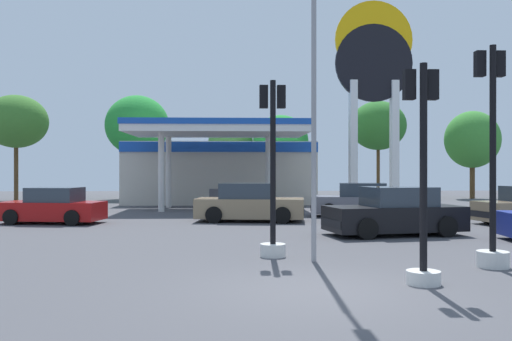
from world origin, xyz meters
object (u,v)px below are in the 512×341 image
at_px(traffic_signal_2, 492,188).
at_px(tree_3, 281,142).
at_px(car_4, 395,213).
at_px(corner_streetlamp, 315,60).
at_px(car_2, 359,201).
at_px(station_pole_sign, 374,77).
at_px(traffic_signal_1, 273,186).
at_px(car_3, 52,207).
at_px(tree_5, 472,140).
at_px(car_1, 249,204).
at_px(tree_1, 137,126).
at_px(tree_4, 378,126).
at_px(traffic_signal_0, 422,190).
at_px(tree_2, 231,144).
at_px(tree_0, 16,122).

xyz_separation_m(traffic_signal_2, tree_3, (-2.23, 28.38, 2.44)).
distance_m(car_4, corner_streetlamp, 7.40).
relative_size(traffic_signal_2, tree_3, 0.80).
bearing_deg(car_2, station_pole_sign, 68.74).
xyz_separation_m(traffic_signal_1, traffic_signal_2, (4.74, -1.69, 0.01)).
distance_m(car_3, traffic_signal_1, 12.00).
bearing_deg(station_pole_sign, tree_5, 44.90).
bearing_deg(tree_5, car_2, -128.46).
xyz_separation_m(car_3, car_4, (12.56, -4.41, 0.07)).
distance_m(station_pole_sign, car_3, 18.08).
distance_m(car_4, tree_3, 22.78).
bearing_deg(car_1, tree_3, 80.85).
bearing_deg(corner_streetlamp, tree_3, 86.69).
distance_m(traffic_signal_2, tree_3, 28.57).
distance_m(traffic_signal_1, tree_1, 28.63).
distance_m(car_1, car_2, 5.49).
height_order(traffic_signal_1, tree_4, tree_4).
xyz_separation_m(car_1, corner_streetlamp, (1.22, -10.15, 3.98)).
distance_m(traffic_signal_1, tree_3, 26.93).
bearing_deg(traffic_signal_1, car_2, 67.02).
bearing_deg(tree_1, station_pole_sign, -36.25).
relative_size(tree_3, tree_4, 0.86).
distance_m(car_2, tree_3, 15.99).
xyz_separation_m(traffic_signal_0, traffic_signal_2, (2.15, 1.69, -0.01)).
height_order(tree_2, tree_3, tree_3).
relative_size(car_4, tree_4, 0.66).
distance_m(car_4, tree_1, 26.52).
bearing_deg(traffic_signal_2, traffic_signal_0, -141.82).
height_order(tree_1, tree_4, tree_1).
distance_m(traffic_signal_0, tree_5, 32.87).
xyz_separation_m(car_2, traffic_signal_2, (-0.04, -12.94, 1.05)).
distance_m(station_pole_sign, car_4, 13.95).
relative_size(traffic_signal_1, traffic_signal_2, 0.89).
bearing_deg(traffic_signal_0, tree_5, 64.57).
bearing_deg(tree_4, station_pole_sign, -106.28).
distance_m(tree_2, corner_streetlamp, 28.76).
bearing_deg(traffic_signal_0, car_3, 131.92).
bearing_deg(tree_3, car_2, -81.66).
height_order(traffic_signal_2, tree_1, tree_1).
relative_size(traffic_signal_0, traffic_signal_1, 0.95).
bearing_deg(tree_3, tree_0, -176.37).
distance_m(station_pole_sign, tree_4, 10.39).
xyz_separation_m(car_4, traffic_signal_2, (0.40, -5.94, 1.04)).
height_order(car_1, car_3, car_1).
distance_m(car_3, tree_3, 21.28).
height_order(car_1, tree_2, tree_2).
xyz_separation_m(tree_1, corner_streetlamp, (8.99, -28.19, -0.69)).
distance_m(car_4, tree_4, 23.00).
bearing_deg(tree_5, tree_3, 178.06).
bearing_deg(car_1, traffic_signal_0, -76.99).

